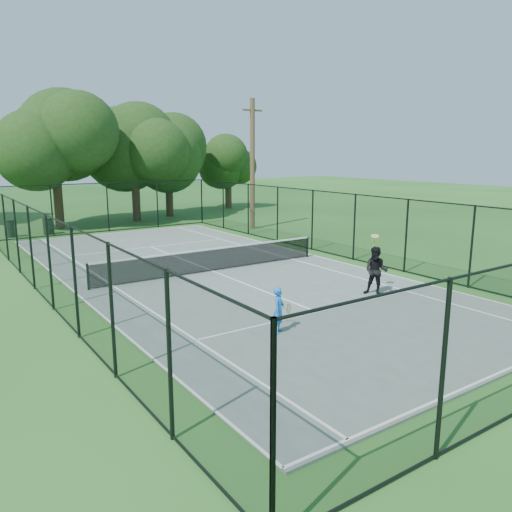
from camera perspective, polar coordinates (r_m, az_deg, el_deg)
ground at (r=20.39m, az=-4.95°, el=-1.90°), size 120.00×120.00×0.00m
tennis_court at (r=20.38m, az=-4.95°, el=-1.82°), size 11.00×24.00×0.06m
tennis_net at (r=20.26m, az=-4.98°, el=-0.31°), size 10.08×0.08×0.95m
fence at (r=20.08m, az=-5.03°, el=2.26°), size 13.10×26.10×3.00m
tree_near_left at (r=34.14m, az=-22.07°, el=11.26°), size 6.23×6.23×8.12m
tree_near_mid at (r=36.31m, az=-13.85°, el=12.67°), size 6.92×6.92×9.05m
tree_near_right at (r=38.47m, az=-10.06°, el=11.82°), size 5.64×5.64×7.78m
tree_far_right at (r=43.71m, az=-3.21°, el=10.14°), size 4.35×4.35×5.75m
trash_bin_left at (r=31.94m, az=-26.34°, el=2.82°), size 0.58×0.58×1.00m
trash_bin_right at (r=32.14m, az=-22.70°, el=3.17°), size 0.58×0.58×0.98m
utility_pole at (r=31.68m, az=-0.41°, el=10.48°), size 1.40×0.30×8.04m
player_blue at (r=13.38m, az=2.63°, el=-6.18°), size 0.86×0.51×1.26m
player_black at (r=17.25m, az=13.56°, el=-1.67°), size 0.96×1.02×2.02m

